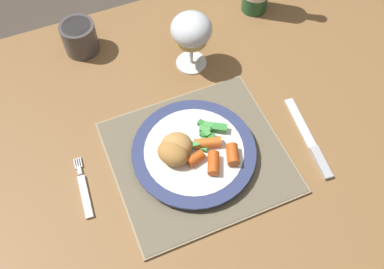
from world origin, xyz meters
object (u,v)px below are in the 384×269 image
object	(u,v)px
dinner_plate	(194,152)
table_knife	(311,144)
dining_table	(178,159)
fork	(84,192)
wine_glass	(191,31)
drinking_cup	(79,37)

from	to	relation	value
dinner_plate	table_knife	bearing A→B (deg)	-16.14
dining_table	dinner_plate	xyz separation A→B (m)	(0.01, -0.05, 0.11)
dinner_plate	dining_table	bearing A→B (deg)	104.39
fork	wine_glass	world-z (taller)	wine_glass
dinner_plate	wine_glass	world-z (taller)	wine_glass
fork	wine_glass	bearing A→B (deg)	35.06
drinking_cup	dinner_plate	bearing A→B (deg)	-70.80
fork	dining_table	bearing A→B (deg)	12.69
dining_table	wine_glass	size ratio (longest dim) A/B	10.91
fork	wine_glass	size ratio (longest dim) A/B	0.94
dining_table	table_knife	size ratio (longest dim) A/B	7.69
dining_table	table_knife	bearing A→B (deg)	-26.63
dining_table	fork	bearing A→B (deg)	-167.31
dinner_plate	drinking_cup	bearing A→B (deg)	109.20
dinner_plate	drinking_cup	distance (m)	0.38
wine_glass	drinking_cup	bearing A→B (deg)	147.29
dining_table	drinking_cup	distance (m)	0.34
dinner_plate	table_knife	distance (m)	0.23
dinner_plate	fork	size ratio (longest dim) A/B	1.85
fork	drinking_cup	xyz separation A→B (m)	(0.09, 0.35, 0.03)
table_knife	drinking_cup	distance (m)	0.54
dinner_plate	drinking_cup	world-z (taller)	drinking_cup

